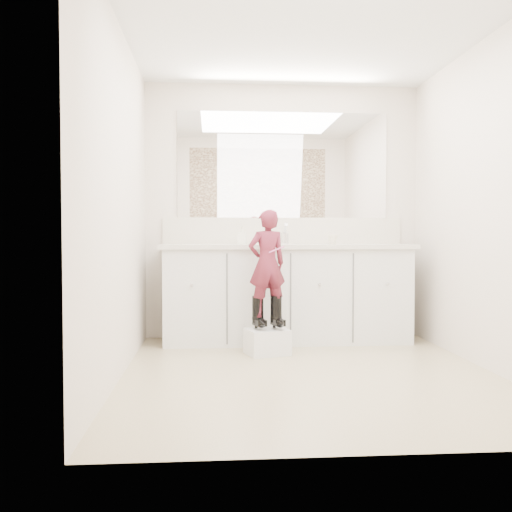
{
  "coord_description": "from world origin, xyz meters",
  "views": [
    {
      "loc": [
        -0.68,
        -3.92,
        0.97
      ],
      "look_at": [
        -0.33,
        0.61,
        0.81
      ],
      "focal_mm": 40.0,
      "sensor_mm": 36.0,
      "label": 1
    }
  ],
  "objects": [
    {
      "name": "mirror",
      "position": [
        0.0,
        1.49,
        1.64
      ],
      "size": [
        2.0,
        0.02,
        1.0
      ],
      "primitive_type": "cube",
      "color": "white",
      "rests_on": "wall_back"
    },
    {
      "name": "wall_left",
      "position": [
        -1.3,
        0.0,
        1.2
      ],
      "size": [
        0.0,
        3.0,
        3.0
      ],
      "primitive_type": "plane",
      "rotation": [
        1.57,
        0.0,
        1.57
      ],
      "color": "beige",
      "rests_on": "floor"
    },
    {
      "name": "boot_right",
      "position": [
        -0.16,
        0.69,
        0.34
      ],
      "size": [
        0.14,
        0.2,
        0.27
      ],
      "primitive_type": null,
      "rotation": [
        0.0,
        0.0,
        0.28
      ],
      "color": "black",
      "rests_on": "step_stool"
    },
    {
      "name": "cup",
      "position": [
        0.41,
        1.17,
        0.93
      ],
      "size": [
        0.11,
        0.11,
        0.09
      ],
      "primitive_type": "imported",
      "rotation": [
        0.0,
        0.0,
        0.18
      ],
      "color": "beige",
      "rests_on": "countertop"
    },
    {
      "name": "floor",
      "position": [
        0.0,
        0.0,
        0.0
      ],
      "size": [
        3.0,
        3.0,
        0.0
      ],
      "primitive_type": "plane",
      "color": "#968662",
      "rests_on": "ground"
    },
    {
      "name": "backsplash",
      "position": [
        0.0,
        1.49,
        1.02
      ],
      "size": [
        2.28,
        0.03,
        0.25
      ],
      "primitive_type": "cube",
      "color": "beige",
      "rests_on": "countertop"
    },
    {
      "name": "soap_bottle",
      "position": [
        -0.41,
        1.17,
        0.97
      ],
      "size": [
        0.09,
        0.09,
        0.16
      ],
      "primitive_type": "imported",
      "rotation": [
        0.0,
        0.0,
        -0.19
      ],
      "color": "silver",
      "rests_on": "countertop"
    },
    {
      "name": "toothbrush",
      "position": [
        -0.16,
        0.61,
        0.86
      ],
      "size": [
        0.13,
        0.05,
        0.06
      ],
      "primitive_type": "cylinder",
      "rotation": [
        0.0,
        1.22,
        0.28
      ],
      "color": "#D05194",
      "rests_on": "toddler"
    },
    {
      "name": "ceiling",
      "position": [
        0.0,
        0.0,
        2.4
      ],
      "size": [
        3.0,
        3.0,
        0.0
      ],
      "primitive_type": "plane",
      "rotation": [
        3.14,
        0.0,
        0.0
      ],
      "color": "white",
      "rests_on": "wall_back"
    },
    {
      "name": "wall_front",
      "position": [
        0.0,
        -1.5,
        1.2
      ],
      "size": [
        2.6,
        0.0,
        2.6
      ],
      "primitive_type": "plane",
      "rotation": [
        -1.57,
        0.0,
        0.0
      ],
      "color": "beige",
      "rests_on": "floor"
    },
    {
      "name": "wall_back",
      "position": [
        0.0,
        1.5,
        1.2
      ],
      "size": [
        2.6,
        0.0,
        2.6
      ],
      "primitive_type": "plane",
      "rotation": [
        1.57,
        0.0,
        0.0
      ],
      "color": "beige",
      "rests_on": "floor"
    },
    {
      "name": "step_stool",
      "position": [
        -0.23,
        0.67,
        0.1
      ],
      "size": [
        0.39,
        0.35,
        0.21
      ],
      "primitive_type": "cube",
      "rotation": [
        0.0,
        0.0,
        0.28
      ],
      "color": "white",
      "rests_on": "floor"
    },
    {
      "name": "faucet",
      "position": [
        0.0,
        1.38,
        0.94
      ],
      "size": [
        0.08,
        0.08,
        0.1
      ],
      "primitive_type": "cylinder",
      "color": "silver",
      "rests_on": "countertop"
    },
    {
      "name": "countertop",
      "position": [
        0.0,
        1.21,
        0.87
      ],
      "size": [
        2.28,
        0.58,
        0.04
      ],
      "primitive_type": "cube",
      "color": "beige",
      "rests_on": "vanity_cabinet"
    },
    {
      "name": "wall_right",
      "position": [
        1.3,
        0.0,
        1.2
      ],
      "size": [
        0.0,
        3.0,
        3.0
      ],
      "primitive_type": "plane",
      "rotation": [
        1.57,
        0.0,
        -1.57
      ],
      "color": "beige",
      "rests_on": "floor"
    },
    {
      "name": "vanity_cabinet",
      "position": [
        0.0,
        1.23,
        0.42
      ],
      "size": [
        2.2,
        0.55,
        0.85
      ],
      "primitive_type": "cube",
      "color": "silver",
      "rests_on": "floor"
    },
    {
      "name": "boot_left",
      "position": [
        -0.31,
        0.69,
        0.34
      ],
      "size": [
        0.14,
        0.2,
        0.27
      ],
      "primitive_type": null,
      "rotation": [
        0.0,
        0.0,
        0.28
      ],
      "color": "black",
      "rests_on": "step_stool"
    },
    {
      "name": "toddler",
      "position": [
        -0.23,
        0.69,
        0.74
      ],
      "size": [
        0.36,
        0.29,
        0.87
      ],
      "primitive_type": "imported",
      "rotation": [
        0.0,
        0.0,
        3.42
      ],
      "color": "#9E304A",
      "rests_on": "step_stool"
    },
    {
      "name": "dot_panel",
      "position": [
        0.0,
        -1.49,
        1.65
      ],
      "size": [
        2.0,
        0.01,
        1.2
      ],
      "primitive_type": "cube",
      "color": "#472819",
      "rests_on": "wall_front"
    }
  ]
}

